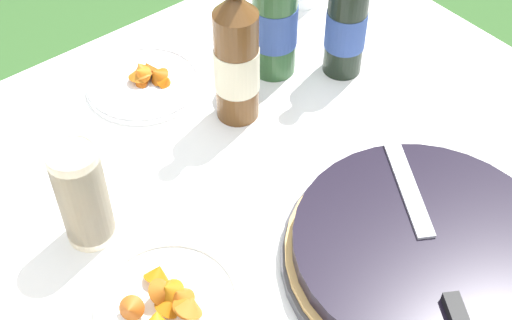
# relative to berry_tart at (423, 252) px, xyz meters

# --- Properties ---
(garden_table) EXTENTS (1.57, 1.15, 0.74)m
(garden_table) POSITION_rel_berry_tart_xyz_m (-0.27, 0.18, -0.10)
(garden_table) COLOR #A87A47
(garden_table) RESTS_ON ground_plane
(tablecloth) EXTENTS (1.58, 1.16, 0.10)m
(tablecloth) POSITION_rel_berry_tart_xyz_m (-0.27, 0.18, -0.04)
(tablecloth) COLOR white
(tablecloth) RESTS_ON garden_table
(berry_tart) EXTENTS (0.40, 0.40, 0.06)m
(berry_tart) POSITION_rel_berry_tart_xyz_m (0.00, 0.00, 0.00)
(berry_tart) COLOR #38383D
(berry_tart) RESTS_ON tablecloth
(serving_knife) EXTENTS (0.21, 0.33, 0.01)m
(serving_knife) POSITION_rel_berry_tart_xyz_m (-0.02, -0.03, 0.04)
(serving_knife) COLOR silver
(serving_knife) RESTS_ON berry_tart
(cup_stack) EXTENTS (0.07, 0.07, 0.18)m
(cup_stack) POSITION_rel_berry_tart_xyz_m (-0.34, 0.34, 0.06)
(cup_stack) COLOR beige
(cup_stack) RESTS_ON tablecloth
(cider_bottle_green) EXTENTS (0.08, 0.08, 0.32)m
(cider_bottle_green) POSITION_rel_berry_tart_xyz_m (0.12, 0.47, 0.09)
(cider_bottle_green) COLOR #2D562D
(cider_bottle_green) RESTS_ON tablecloth
(cider_bottle_amber) EXTENTS (0.08, 0.08, 0.32)m
(cider_bottle_amber) POSITION_rel_berry_tart_xyz_m (-0.01, 0.42, 0.09)
(cider_bottle_amber) COLOR brown
(cider_bottle_amber) RESTS_ON tablecloth
(juice_bottle_red) EXTENTS (0.07, 0.07, 0.31)m
(juice_bottle_red) POSITION_rel_berry_tart_xyz_m (0.22, 0.39, 0.09)
(juice_bottle_red) COLOR black
(juice_bottle_red) RESTS_ON tablecloth
(snack_plate_left) EXTENTS (0.21, 0.21, 0.05)m
(snack_plate_left) POSITION_rel_berry_tart_xyz_m (-0.09, 0.58, -0.02)
(snack_plate_left) COLOR white
(snack_plate_left) RESTS_ON tablecloth
(snack_plate_right) EXTENTS (0.20, 0.20, 0.06)m
(snack_plate_right) POSITION_rel_berry_tart_xyz_m (-0.32, 0.17, -0.01)
(snack_plate_right) COLOR white
(snack_plate_right) RESTS_ON tablecloth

